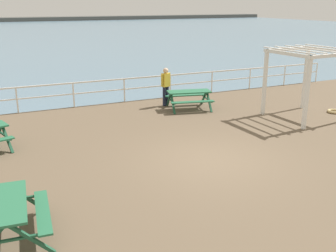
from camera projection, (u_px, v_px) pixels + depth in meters
name	position (u px, v px, depth m)	size (l,w,h in m)	color
ground_plane	(211.00, 163.00, 11.47)	(30.00, 24.00, 0.20)	brown
sea_band	(24.00, 34.00, 57.19)	(142.00, 90.00, 0.01)	slate
distant_shoreline	(6.00, 21.00, 94.49)	(142.00, 6.00, 1.80)	#4C4C47
seaward_railing	(124.00, 85.00, 17.93)	(23.07, 0.07, 1.08)	white
picnic_table_near_right	(189.00, 95.00, 16.76)	(2.09, 1.87, 0.80)	#286B47
picnic_table_far_left	(8.00, 211.00, 7.49)	(1.67, 1.91, 0.80)	#286B47
visitor	(166.00, 84.00, 17.20)	(0.51, 0.32, 1.66)	#1E2338
lattice_pergola	(308.00, 67.00, 15.09)	(2.56, 2.68, 2.70)	white
rope_coil	(334.00, 111.00, 16.32)	(0.55, 0.55, 0.11)	tan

